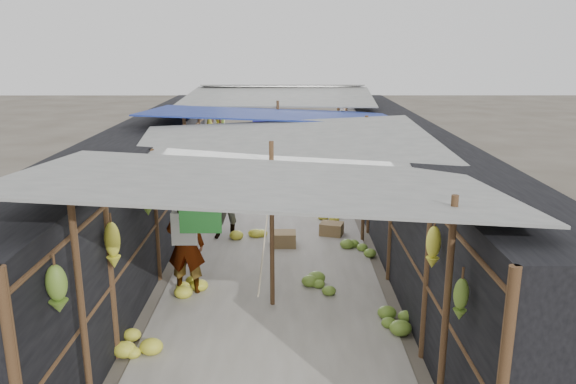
{
  "coord_description": "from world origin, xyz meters",
  "views": [
    {
      "loc": [
        0.23,
        -5.05,
        3.97
      ],
      "look_at": [
        0.25,
        5.22,
        1.25
      ],
      "focal_mm": 35.0,
      "sensor_mm": 36.0,
      "label": 1
    }
  ],
  "objects_px": {
    "vendor_elderly": "(186,245)",
    "vendor_seated": "(337,175)",
    "black_basin": "(337,194)",
    "crate_near": "(283,239)",
    "shopper_blue": "(230,203)"
  },
  "relations": [
    {
      "from": "vendor_elderly",
      "to": "vendor_seated",
      "type": "height_order",
      "value": "vendor_elderly"
    },
    {
      "from": "black_basin",
      "to": "vendor_seated",
      "type": "relative_size",
      "value": 0.58
    },
    {
      "from": "vendor_elderly",
      "to": "vendor_seated",
      "type": "bearing_deg",
      "value": -112.53
    },
    {
      "from": "crate_near",
      "to": "vendor_seated",
      "type": "bearing_deg",
      "value": 71.47
    },
    {
      "from": "crate_near",
      "to": "shopper_blue",
      "type": "distance_m",
      "value": 1.37
    },
    {
      "from": "vendor_seated",
      "to": "vendor_elderly",
      "type": "bearing_deg",
      "value": -15.14
    },
    {
      "from": "shopper_blue",
      "to": "black_basin",
      "type": "bearing_deg",
      "value": 34.65
    },
    {
      "from": "crate_near",
      "to": "vendor_seated",
      "type": "height_order",
      "value": "vendor_seated"
    },
    {
      "from": "crate_near",
      "to": "black_basin",
      "type": "bearing_deg",
      "value": 69.83
    },
    {
      "from": "black_basin",
      "to": "shopper_blue",
      "type": "relative_size",
      "value": 0.38
    },
    {
      "from": "black_basin",
      "to": "shopper_blue",
      "type": "xyz_separation_m",
      "value": [
        -2.52,
        -3.25,
        0.66
      ]
    },
    {
      "from": "black_basin",
      "to": "vendor_seated",
      "type": "distance_m",
      "value": 0.64
    },
    {
      "from": "shopper_blue",
      "to": "vendor_seated",
      "type": "relative_size",
      "value": 1.53
    },
    {
      "from": "vendor_elderly",
      "to": "shopper_blue",
      "type": "relative_size",
      "value": 1.11
    },
    {
      "from": "black_basin",
      "to": "vendor_seated",
      "type": "xyz_separation_m",
      "value": [
        0.05,
        0.5,
        0.4
      ]
    }
  ]
}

